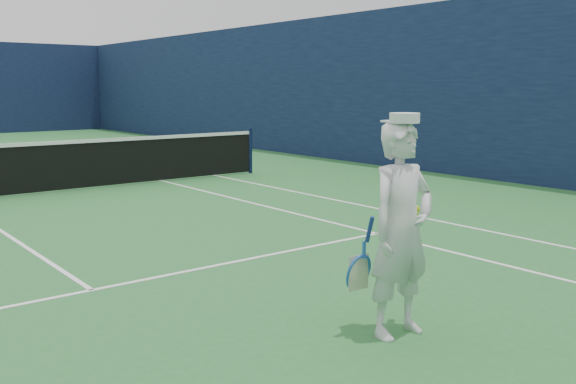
{
  "coord_description": "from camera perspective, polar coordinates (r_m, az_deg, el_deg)",
  "views": [
    {
      "loc": [
        -2.28,
        -12.55,
        2.04
      ],
      "look_at": [
        1.59,
        -7.6,
        1.01
      ],
      "focal_mm": 40.0,
      "sensor_mm": 36.0,
      "label": 1
    }
  ],
  "objects": [
    {
      "name": "tennis_player",
      "position": [
        5.31,
        10.03,
        -3.27
      ],
      "size": [
        0.77,
        0.48,
        1.84
      ],
      "rotation": [
        0.0,
        0.0,
        -0.02
      ],
      "color": "silver",
      "rests_on": "ground"
    }
  ]
}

